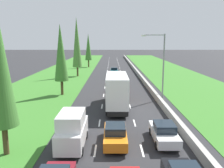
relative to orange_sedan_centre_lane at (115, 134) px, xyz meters
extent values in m
plane|color=#28282B|center=(0.24, 43.88, -0.81)|extent=(300.00, 300.00, 0.00)
cube|color=#387528|center=(-12.41, 43.88, -0.79)|extent=(14.00, 140.00, 0.04)
cube|color=#387528|center=(14.59, 43.88, -0.79)|extent=(14.00, 140.00, 0.04)
cube|color=#9E9B93|center=(5.94, 43.88, -0.39)|extent=(0.44, 120.00, 0.85)
cube|color=white|center=(-1.51, -1.12, -0.81)|extent=(0.14, 2.00, 0.01)
cube|color=white|center=(-1.51, 4.88, -0.81)|extent=(0.14, 2.00, 0.01)
cube|color=white|center=(-1.51, 10.88, -0.81)|extent=(0.14, 2.00, 0.01)
cube|color=white|center=(-1.51, 16.88, -0.81)|extent=(0.14, 2.00, 0.01)
cube|color=white|center=(-1.51, 22.88, -0.81)|extent=(0.14, 2.00, 0.01)
cube|color=white|center=(-1.51, 28.88, -0.81)|extent=(0.14, 2.00, 0.01)
cube|color=white|center=(-1.51, 34.88, -0.81)|extent=(0.14, 2.00, 0.01)
cube|color=white|center=(-1.51, 40.88, -0.81)|extent=(0.14, 2.00, 0.01)
cube|color=white|center=(-1.51, 46.88, -0.81)|extent=(0.14, 2.00, 0.01)
cube|color=white|center=(-1.51, 52.88, -0.81)|extent=(0.14, 2.00, 0.01)
cube|color=white|center=(-1.51, 58.88, -0.81)|extent=(0.14, 2.00, 0.01)
cube|color=white|center=(-1.51, 64.88, -0.81)|extent=(0.14, 2.00, 0.01)
cube|color=white|center=(-1.51, 70.88, -0.81)|extent=(0.14, 2.00, 0.01)
cube|color=white|center=(-1.51, 76.88, -0.81)|extent=(0.14, 2.00, 0.01)
cube|color=white|center=(-1.51, 82.88, -0.81)|extent=(0.14, 2.00, 0.01)
cube|color=white|center=(-1.51, 88.88, -0.81)|extent=(0.14, 2.00, 0.01)
cube|color=white|center=(-1.51, 94.88, -0.81)|extent=(0.14, 2.00, 0.01)
cube|color=white|center=(-1.51, 100.88, -0.81)|extent=(0.14, 2.00, 0.01)
cube|color=white|center=(1.99, -1.12, -0.81)|extent=(0.14, 2.00, 0.01)
cube|color=white|center=(1.99, 4.88, -0.81)|extent=(0.14, 2.00, 0.01)
cube|color=white|center=(1.99, 10.88, -0.81)|extent=(0.14, 2.00, 0.01)
cube|color=white|center=(1.99, 16.88, -0.81)|extent=(0.14, 2.00, 0.01)
cube|color=white|center=(1.99, 22.88, -0.81)|extent=(0.14, 2.00, 0.01)
cube|color=white|center=(1.99, 28.88, -0.81)|extent=(0.14, 2.00, 0.01)
cube|color=white|center=(1.99, 34.88, -0.81)|extent=(0.14, 2.00, 0.01)
cube|color=white|center=(1.99, 40.88, -0.81)|extent=(0.14, 2.00, 0.01)
cube|color=white|center=(1.99, 46.88, -0.81)|extent=(0.14, 2.00, 0.01)
cube|color=white|center=(1.99, 52.88, -0.81)|extent=(0.14, 2.00, 0.01)
cube|color=white|center=(1.99, 58.88, -0.81)|extent=(0.14, 2.00, 0.01)
cube|color=white|center=(1.99, 64.88, -0.81)|extent=(0.14, 2.00, 0.01)
cube|color=white|center=(1.99, 70.88, -0.81)|extent=(0.14, 2.00, 0.01)
cube|color=white|center=(1.99, 76.88, -0.81)|extent=(0.14, 2.00, 0.01)
cube|color=white|center=(1.99, 82.88, -0.81)|extent=(0.14, 2.00, 0.01)
cube|color=white|center=(1.99, 88.88, -0.81)|extent=(0.14, 2.00, 0.01)
cube|color=white|center=(1.99, 94.88, -0.81)|extent=(0.14, 2.00, 0.01)
cube|color=white|center=(1.99, 100.88, -0.81)|extent=(0.14, 2.00, 0.01)
cube|color=orange|center=(0.00, 0.03, -0.13)|extent=(1.76, 4.50, 0.72)
cube|color=#19232D|center=(0.00, -0.12, 0.53)|extent=(1.56, 1.90, 0.60)
cylinder|color=black|center=(-0.80, 1.43, -0.49)|extent=(0.22, 0.64, 0.64)
cylinder|color=black|center=(0.80, 1.43, -0.49)|extent=(0.22, 0.64, 0.64)
cylinder|color=black|center=(-0.80, -1.36, -0.49)|extent=(0.22, 0.64, 0.64)
cylinder|color=black|center=(0.80, -1.36, -0.49)|extent=(0.22, 0.64, 0.64)
cube|color=black|center=(0.30, 10.48, -0.21)|extent=(2.20, 9.40, 0.56)
cube|color=orange|center=(0.30, 14.08, 1.32)|extent=(2.40, 2.20, 2.50)
cube|color=silver|center=(0.30, 9.38, 1.72)|extent=(2.44, 7.20, 3.30)
cylinder|color=black|center=(-0.82, 13.78, -0.49)|extent=(0.22, 0.64, 0.64)
cylinder|color=black|center=(1.42, 13.78, -0.49)|extent=(0.22, 0.64, 0.64)
cylinder|color=black|center=(-0.82, 8.30, -0.49)|extent=(0.22, 0.64, 0.64)
cylinder|color=black|center=(1.42, 8.30, -0.49)|extent=(0.22, 0.64, 0.64)
cylinder|color=black|center=(-0.82, 7.22, -0.49)|extent=(0.22, 0.64, 0.64)
cylinder|color=black|center=(1.42, 7.22, -0.49)|extent=(0.22, 0.64, 0.64)
cube|color=red|center=(0.49, 19.98, -0.13)|extent=(1.76, 4.50, 0.72)
cube|color=#19232D|center=(0.49, 19.83, 0.53)|extent=(1.56, 1.90, 0.60)
cylinder|color=black|center=(-0.31, 21.38, -0.49)|extent=(0.22, 0.64, 0.64)
cylinder|color=black|center=(1.29, 21.38, -0.49)|extent=(0.22, 0.64, 0.64)
cylinder|color=black|center=(-0.31, 18.59, -0.49)|extent=(0.22, 0.64, 0.64)
cylinder|color=black|center=(1.29, 18.59, -0.49)|extent=(0.22, 0.64, 0.64)
cube|color=yellow|center=(0.31, 25.60, -0.11)|extent=(1.68, 3.90, 0.76)
cube|color=#19232D|center=(0.31, 25.30, 0.59)|extent=(1.52, 1.60, 0.64)
cylinder|color=black|center=(-0.45, 26.81, -0.49)|extent=(0.22, 0.64, 0.64)
cylinder|color=black|center=(1.07, 26.81, -0.49)|extent=(0.22, 0.64, 0.64)
cylinder|color=black|center=(-0.45, 24.39, -0.49)|extent=(0.22, 0.64, 0.64)
cylinder|color=black|center=(1.07, 24.39, -0.49)|extent=(0.22, 0.64, 0.64)
cube|color=black|center=(0.08, 32.50, -0.13)|extent=(1.76, 4.50, 0.72)
cube|color=#19232D|center=(0.08, 32.35, 0.53)|extent=(1.56, 1.90, 0.60)
cylinder|color=black|center=(-0.72, 33.90, -0.49)|extent=(0.22, 0.64, 0.64)
cylinder|color=black|center=(0.88, 33.90, -0.49)|extent=(0.22, 0.64, 0.64)
cylinder|color=black|center=(-0.72, 31.11, -0.49)|extent=(0.22, 0.64, 0.64)
cylinder|color=black|center=(0.88, 31.11, -0.49)|extent=(0.22, 0.64, 0.64)
cube|color=teal|center=(0.27, 39.54, -0.11)|extent=(1.68, 3.90, 0.76)
cube|color=#19232D|center=(0.27, 39.24, 0.59)|extent=(1.52, 1.60, 0.64)
cylinder|color=black|center=(-0.49, 40.75, -0.49)|extent=(0.22, 0.64, 0.64)
cylinder|color=black|center=(1.03, 40.75, -0.49)|extent=(0.22, 0.64, 0.64)
cylinder|color=black|center=(-0.49, 38.33, -0.49)|extent=(0.22, 0.64, 0.64)
cylinder|color=black|center=(1.03, 38.33, -0.49)|extent=(0.22, 0.64, 0.64)
cube|color=white|center=(-3.31, -0.37, 0.21)|extent=(1.90, 4.90, 1.40)
cube|color=white|center=(-3.31, -0.67, 1.46)|extent=(1.80, 3.10, 1.10)
cylinder|color=black|center=(-4.18, 1.15, -0.49)|extent=(0.22, 0.64, 0.64)
cylinder|color=black|center=(-2.44, 1.15, -0.49)|extent=(0.22, 0.64, 0.64)
cylinder|color=black|center=(-4.18, -1.88, -0.49)|extent=(0.22, 0.64, 0.64)
cylinder|color=black|center=(-2.44, -1.88, -0.49)|extent=(0.22, 0.64, 0.64)
cube|color=white|center=(3.93, 0.44, -0.13)|extent=(1.76, 4.50, 0.72)
cube|color=#19232D|center=(3.93, 0.29, 0.53)|extent=(1.56, 1.90, 0.60)
cylinder|color=black|center=(3.13, 1.83, -0.49)|extent=(0.22, 0.64, 0.64)
cylinder|color=black|center=(4.73, 1.83, -0.49)|extent=(0.22, 0.64, 0.64)
cylinder|color=black|center=(3.13, -0.96, -0.49)|extent=(0.22, 0.64, 0.64)
cylinder|color=black|center=(4.73, -0.96, -0.49)|extent=(0.22, 0.64, 0.64)
cylinder|color=#4C3823|center=(-7.89, -1.69, 0.29)|extent=(0.40, 0.40, 2.20)
cylinder|color=#4C3823|center=(-7.79, 17.26, 0.29)|extent=(0.40, 0.40, 2.20)
cone|color=#3D752D|center=(-7.79, 17.26, 5.55)|extent=(2.06, 2.06, 8.33)
cylinder|color=#4C3823|center=(-8.15, 35.99, 0.29)|extent=(0.40, 0.40, 2.20)
cone|color=#4C7F38|center=(-8.15, 35.99, 6.92)|extent=(2.13, 2.13, 11.07)
cylinder|color=#4C3823|center=(-7.47, 54.89, 0.29)|extent=(0.39, 0.39, 2.20)
cone|color=#3D752D|center=(-7.47, 54.89, 5.39)|extent=(2.05, 2.05, 8.00)
cylinder|color=gray|center=(6.80, 14.60, 3.69)|extent=(0.20, 0.20, 9.00)
cylinder|color=gray|center=(5.40, 14.60, 8.04)|extent=(2.80, 0.12, 0.12)
cube|color=silver|center=(4.00, 14.60, 7.94)|extent=(0.60, 0.28, 0.20)
camera|label=1|loc=(-0.25, -17.51, 7.29)|focal=37.74mm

